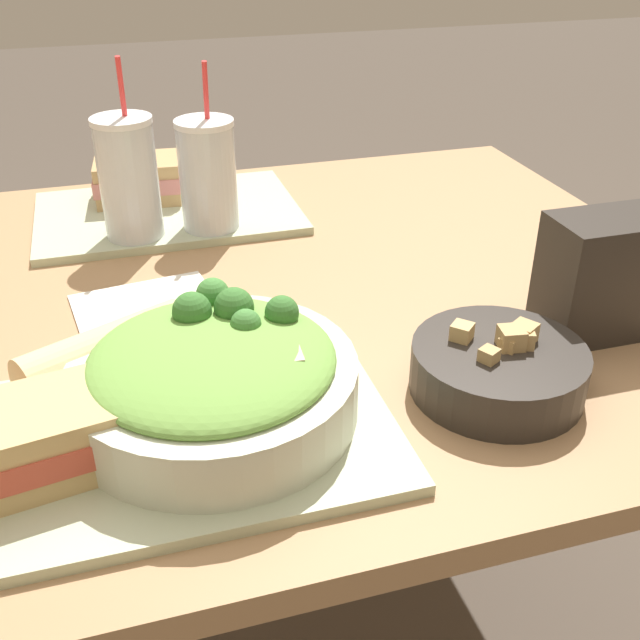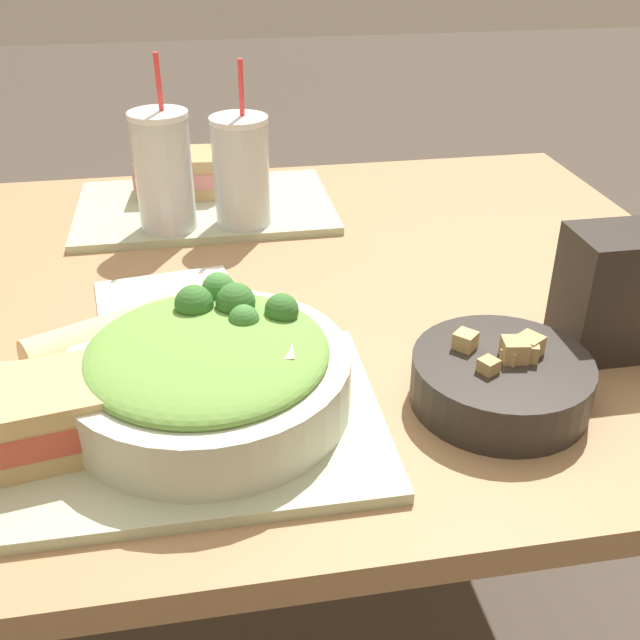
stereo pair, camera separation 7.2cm
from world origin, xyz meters
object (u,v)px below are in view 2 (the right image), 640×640
object	(u,v)px
soup_bowl	(501,379)
sandwich_far	(179,173)
drink_cup_dark	(164,175)
chip_bag	(627,291)
napkin_folded	(166,294)
baguette_near	(116,344)
sandwich_near	(25,419)
salad_bowl	(209,369)
drink_cup_red	(241,175)

from	to	relation	value
soup_bowl	sandwich_far	bearing A→B (deg)	116.10
drink_cup_dark	chip_bag	xyz separation A→B (m)	(0.49, -0.40, -0.02)
sandwich_far	chip_bag	bearing A→B (deg)	-43.77
sandwich_far	napkin_folded	size ratio (longest dim) A/B	0.78
baguette_near	chip_bag	bearing A→B (deg)	-119.08
sandwich_near	napkin_folded	bearing A→B (deg)	58.72
baguette_near	napkin_folded	world-z (taller)	baguette_near
salad_bowl	soup_bowl	bearing A→B (deg)	-5.62
sandwich_near	sandwich_far	distance (m)	0.64
sandwich_near	drink_cup_dark	xyz separation A→B (m)	(0.12, 0.48, 0.05)
sandwich_near	chip_bag	world-z (taller)	chip_bag
soup_bowl	drink_cup_red	distance (m)	0.52
drink_cup_dark	drink_cup_red	size ratio (longest dim) A/B	1.05
sandwich_far	chip_bag	world-z (taller)	chip_bag
baguette_near	sandwich_far	size ratio (longest dim) A/B	1.29
soup_bowl	drink_cup_dark	bearing A→B (deg)	124.15
baguette_near	drink_cup_dark	world-z (taller)	drink_cup_dark
drink_cup_dark	chip_bag	world-z (taller)	drink_cup_dark
salad_bowl	napkin_folded	distance (m)	0.26
salad_bowl	sandwich_far	world-z (taller)	salad_bowl
chip_bag	sandwich_near	bearing A→B (deg)	-171.98
drink_cup_dark	napkin_folded	xyz separation A→B (m)	(-0.01, -0.19, -0.09)
salad_bowl	baguette_near	size ratio (longest dim) A/B	1.46
soup_bowl	napkin_folded	distance (m)	0.43
baguette_near	chip_bag	world-z (taller)	chip_bag
salad_bowl	chip_bag	xyz separation A→B (m)	(0.45, 0.05, 0.02)
soup_bowl	baguette_near	distance (m)	0.38
sandwich_near	napkin_folded	size ratio (longest dim) A/B	0.87
napkin_folded	salad_bowl	bearing A→B (deg)	-79.74
soup_bowl	drink_cup_dark	distance (m)	0.57
baguette_near	drink_cup_red	size ratio (longest dim) A/B	0.78
drink_cup_red	salad_bowl	bearing A→B (deg)	-98.69
drink_cup_red	sandwich_far	bearing A→B (deg)	122.03
chip_bag	baguette_near	bearing A→B (deg)	176.98
sandwich_near	napkin_folded	distance (m)	0.32
soup_bowl	napkin_folded	world-z (taller)	soup_bowl
soup_bowl	sandwich_near	distance (m)	0.44
soup_bowl	sandwich_near	size ratio (longest dim) A/B	1.10
salad_bowl	napkin_folded	world-z (taller)	salad_bowl
drink_cup_dark	napkin_folded	bearing A→B (deg)	-91.67
napkin_folded	sandwich_near	bearing A→B (deg)	-111.30
soup_bowl	drink_cup_dark	size ratio (longest dim) A/B	0.71
salad_bowl	drink_cup_red	xyz separation A→B (m)	(0.07, 0.44, 0.03)
sandwich_far	napkin_folded	xyz separation A→B (m)	(-0.02, -0.33, -0.04)
drink_cup_dark	drink_cup_red	distance (m)	0.11
sandwich_near	drink_cup_dark	world-z (taller)	drink_cup_dark
soup_bowl	napkin_folded	xyz separation A→B (m)	(-0.33, 0.28, -0.03)
drink_cup_red	napkin_folded	bearing A→B (deg)	-121.12
drink_cup_dark	napkin_folded	world-z (taller)	drink_cup_dark
chip_bag	sandwich_far	bearing A→B (deg)	130.89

